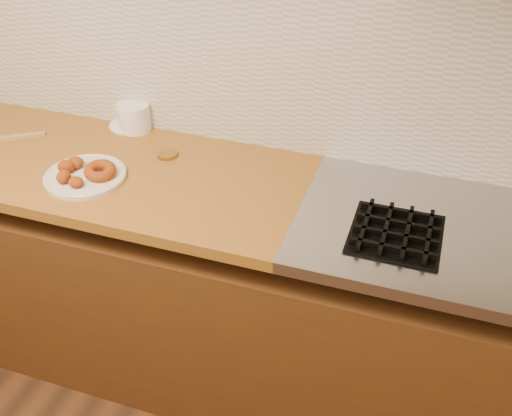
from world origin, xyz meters
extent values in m
cube|color=#C7B795|center=(0.00, 2.00, 1.35)|extent=(4.00, 0.02, 2.70)
cube|color=#4E2C0F|center=(0.00, 1.69, 0.39)|extent=(3.60, 0.60, 0.77)
cube|color=beige|center=(0.00, 1.99, 1.20)|extent=(3.60, 0.02, 0.60)
cube|color=black|center=(0.80, 1.61, 0.90)|extent=(0.26, 0.26, 0.01)
cube|color=black|center=(0.71, 1.61, 0.92)|extent=(0.01, 0.24, 0.02)
cube|color=black|center=(0.80, 1.52, 0.92)|extent=(0.24, 0.01, 0.02)
cube|color=black|center=(0.77, 1.61, 0.92)|extent=(0.01, 0.24, 0.02)
cube|color=black|center=(0.80, 1.58, 0.92)|extent=(0.24, 0.01, 0.02)
cube|color=black|center=(0.83, 1.61, 0.92)|extent=(0.01, 0.24, 0.02)
cube|color=black|center=(0.80, 1.64, 0.92)|extent=(0.24, 0.01, 0.02)
cube|color=black|center=(0.89, 1.61, 0.92)|extent=(0.01, 0.24, 0.02)
cube|color=black|center=(0.80, 1.70, 0.92)|extent=(0.24, 0.01, 0.02)
cylinder|color=beige|center=(-0.21, 1.59, 0.91)|extent=(0.27, 0.27, 0.02)
torus|color=#974717|center=(-0.16, 1.60, 0.93)|extent=(0.15, 0.15, 0.05)
ellipsoid|color=#974717|center=(-0.27, 1.62, 0.93)|extent=(0.06, 0.06, 0.04)
ellipsoid|color=#974717|center=(-0.27, 1.58, 0.94)|extent=(0.07, 0.06, 0.05)
ellipsoid|color=#974717|center=(-0.25, 1.53, 0.94)|extent=(0.05, 0.06, 0.04)
ellipsoid|color=#974717|center=(-0.20, 1.52, 0.93)|extent=(0.06, 0.05, 0.03)
cylinder|color=white|center=(-0.22, 1.95, 0.95)|extent=(0.13, 0.13, 0.10)
cylinder|color=white|center=(-0.25, 1.96, 0.90)|extent=(0.17, 0.17, 0.01)
cylinder|color=#A6752C|center=(-0.02, 1.81, 0.91)|extent=(0.08, 0.08, 0.01)
cube|color=#A67C4D|center=(-0.58, 1.75, 0.91)|extent=(0.15, 0.11, 0.01)
camera|label=1|loc=(0.85, 0.19, 1.97)|focal=42.00mm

